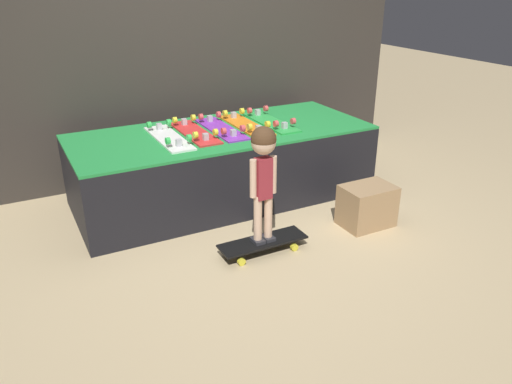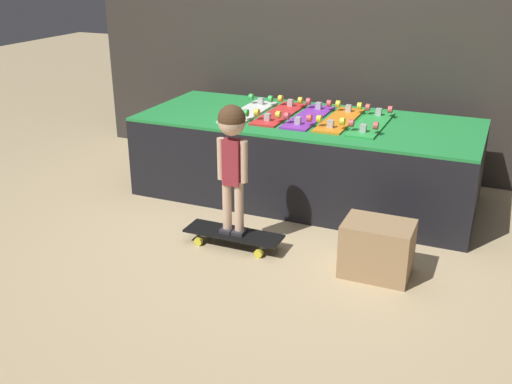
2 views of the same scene
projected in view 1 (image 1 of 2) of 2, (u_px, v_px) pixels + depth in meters
The scene contains 11 objects.
ground_plane at pixel (257, 226), 3.85m from camera, with size 16.00×16.00×0.00m, color tan.
back_wall at pixel (186, 54), 4.51m from camera, with size 4.46×0.10×2.22m.
display_rack at pixel (223, 165), 4.22m from camera, with size 2.45×1.02×0.60m.
skateboard_white_on_rack at pixel (169, 137), 3.88m from camera, with size 0.19×0.72×0.09m.
skateboard_red_on_rack at pixel (195, 132), 4.02m from camera, with size 0.19×0.72×0.09m.
skateboard_purple_on_rack at pixel (221, 128), 4.11m from camera, with size 0.19×0.72×0.09m.
skateboard_orange_on_rack at pixel (246, 124), 4.22m from camera, with size 0.19×0.72×0.09m.
skateboard_green_on_rack at pixel (270, 121), 4.30m from camera, with size 0.19×0.72×0.09m.
skateboard_on_floor at pixel (263, 243), 3.46m from camera, with size 0.63×0.19×0.09m.
child at pixel (263, 163), 3.22m from camera, with size 0.20×0.17×0.82m.
storage_box at pixel (367, 206), 3.80m from camera, with size 0.39×0.28×0.32m.
Camera 1 is at (-1.59, -3.02, 1.79)m, focal length 35.00 mm.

